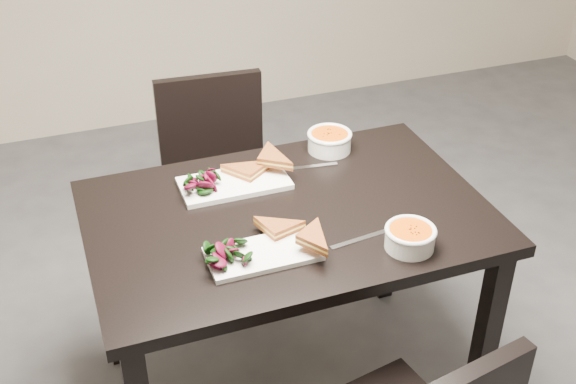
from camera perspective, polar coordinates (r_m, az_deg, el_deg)
The scene contains 12 objects.
table at distance 2.25m, azimuth 0.00°, elevation -3.63°, with size 1.20×0.80×0.75m.
chair_far at distance 2.91m, azimuth -5.52°, elevation 1.59°, with size 0.45×0.45×0.85m.
plate_near at distance 2.01m, azimuth -1.97°, elevation -4.87°, with size 0.31×0.15×0.02m, color white.
sandwich_near at distance 2.02m, azimuth -0.37°, elevation -3.50°, with size 0.15×0.12×0.05m, color #A55222, non-canonical shape.
salad_near at distance 1.97m, azimuth -4.76°, elevation -4.79°, with size 0.10×0.09×0.04m, color black, non-canonical shape.
soup_bowl_near at distance 2.05m, azimuth 9.55°, elevation -3.46°, with size 0.14×0.14×0.07m.
cutlery_near at distance 2.08m, azimuth 5.54°, elevation -3.74°, with size 0.18×0.02×0.00m, color silver.
plate_far at distance 2.31m, azimuth -4.23°, elevation 0.69°, with size 0.34×0.17×0.02m, color white.
sandwich_far at distance 2.30m, azimuth -2.61°, elevation 1.57°, with size 0.17×0.13×0.06m, color #A55222, non-canonical shape.
salad_far at distance 2.28m, azimuth -6.68°, elevation 0.92°, with size 0.11×0.10×0.05m, color black, non-canonical shape.
soup_bowl_far at distance 2.50m, azimuth 3.27°, elevation 4.09°, with size 0.15×0.15×0.07m.
cutlery_far at distance 2.41m, azimuth 1.83°, elevation 2.01°, with size 0.18×0.02×0.00m, color silver.
Camera 1 is at (-1.05, -1.43, 1.98)m, focal length 45.35 mm.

